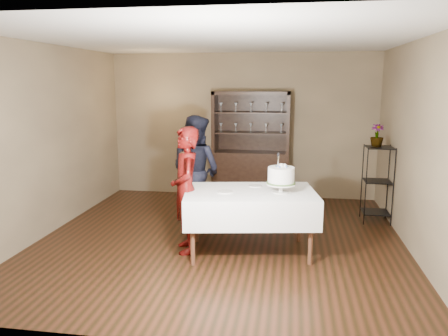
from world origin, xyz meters
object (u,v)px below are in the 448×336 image
Objects in this scene: china_hutch at (251,164)px; potted_plant at (377,135)px; cake_table at (250,206)px; plant_etagere at (377,181)px; cake at (281,177)px; woman at (186,190)px; man at (196,171)px.

china_hutch is 5.78× the size of potted_plant.
potted_plant reaches higher than cake_table.
plant_etagere is 2.20m from cake.
china_hutch reaches higher than cake_table.
cake_table is at bearing -137.64° from potted_plant.
potted_plant is at bearing -26.34° from china_hutch.
china_hutch is 1.23× the size of woman.
cake is 2.20m from potted_plant.
cake is at bearing -76.74° from china_hutch.
cake_table is 1.38m from man.
plant_etagere reaches higher than cake_table.
woman is at bearing -175.70° from cake_table.
china_hutch is 1.79m from man.
man is (-2.76, -0.59, 0.19)m from plant_etagere.
plant_etagere is 0.71m from potted_plant.
china_hutch is 2.65m from cake_table.
potted_plant is at bearing -139.90° from man.
cake is (-1.45, -1.61, 0.37)m from plant_etagere.
man is at bearing -167.90° from plant_etagere.
man reaches higher than potted_plant.
china_hutch is 2.38m from potted_plant.
cake is at bearing -130.39° from potted_plant.
man is (-0.68, -1.64, 0.18)m from china_hutch.
potted_plant is at bearing 49.61° from cake.
woman reaches higher than potted_plant.
woman is (-2.65, -1.65, 0.16)m from plant_etagere.
woman is at bearing -101.91° from china_hutch.
woman is at bearing -146.96° from potted_plant.
cake_table is 3.52× the size of cake.
cake is 1.46× the size of potted_plant.
man reaches higher than plant_etagere.
woman is (-0.81, -0.06, 0.19)m from cake_table.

